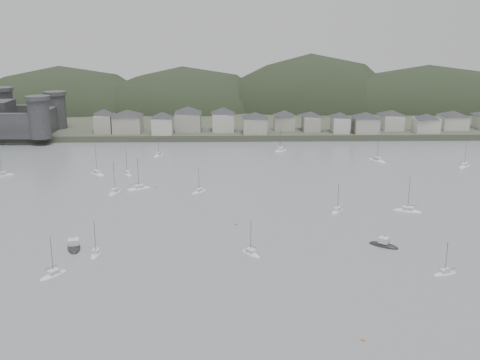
{
  "coord_description": "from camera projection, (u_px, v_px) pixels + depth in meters",
  "views": [
    {
      "loc": [
        -4.44,
        -105.69,
        53.83
      ],
      "look_at": [
        0.0,
        75.0,
        6.0
      ],
      "focal_mm": 43.31,
      "sensor_mm": 36.0,
      "label": 1
    }
  ],
  "objects": [
    {
      "name": "motor_launch_far",
      "position": [
        74.0,
        247.0,
        145.5
      ],
      "size": [
        5.47,
        9.41,
        4.1
      ],
      "rotation": [
        0.0,
        0.0,
        3.41
      ],
      "color": "black",
      "rests_on": "ground"
    },
    {
      "name": "mooring_buoys",
      "position": [
        244.0,
        237.0,
        152.82
      ],
      "size": [
        164.53,
        103.21,
        0.7
      ],
      "color": "#C57C41",
      "rests_on": "ground"
    },
    {
      "name": "sailboat_lead",
      "position": [
        199.0,
        192.0,
        194.56
      ],
      "size": [
        6.13,
        6.71,
        9.47
      ],
      "rotation": [
        0.0,
        0.0,
        2.44
      ],
      "color": "silver",
      "rests_on": "ground"
    },
    {
      "name": "forested_ridge",
      "position": [
        240.0,
        130.0,
        379.37
      ],
      "size": [
        851.55,
        103.94,
        102.57
      ],
      "color": "black",
      "rests_on": "ground"
    },
    {
      "name": "motor_launch_near",
      "position": [
        384.0,
        245.0,
        146.89
      ],
      "size": [
        7.95,
        7.06,
        3.88
      ],
      "rotation": [
        0.0,
        0.0,
        0.91
      ],
      "color": "black",
      "rests_on": "ground"
    },
    {
      "name": "waterfront_town",
      "position": [
        335.0,
        120.0,
        292.19
      ],
      "size": [
        451.48,
        28.46,
        12.92
      ],
      "color": "gray",
      "rests_on": "far_shore_land"
    },
    {
      "name": "far_shore_land",
      "position": [
        232.0,
        105.0,
        400.73
      ],
      "size": [
        900.0,
        250.0,
        3.0
      ],
      "primitive_type": "cube",
      "color": "#383D2D",
      "rests_on": "ground"
    },
    {
      "name": "moored_fleet",
      "position": [
        256.0,
        196.0,
        189.42
      ],
      "size": [
        231.13,
        177.87,
        13.5
      ],
      "color": "silver",
      "rests_on": "ground"
    },
    {
      "name": "ground",
      "position": [
        249.0,
        304.0,
        116.02
      ],
      "size": [
        900.0,
        900.0,
        0.0
      ],
      "primitive_type": "plane",
      "color": "slate",
      "rests_on": "ground"
    }
  ]
}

